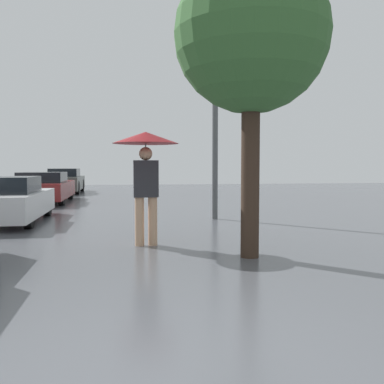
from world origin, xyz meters
name	(u,v)px	position (x,y,z in m)	size (l,w,h in m)	color
pedestrian	(146,155)	(0.10, 4.86, 1.58)	(1.14, 1.14, 1.97)	tan
parked_car_second	(3,201)	(-3.19, 8.52, 0.54)	(1.86, 3.93, 1.13)	silver
parked_car_third	(44,188)	(-3.22, 14.44, 0.57)	(1.82, 4.55, 1.16)	maroon
parked_car_farthest	(65,181)	(-3.17, 20.41, 0.61)	(1.64, 4.33, 1.27)	#4C514C
tree	(251,37)	(1.60, 3.64, 3.28)	(2.30, 2.30, 4.47)	#38281E
street_lamp	(215,130)	(2.11, 8.33, 2.32)	(0.30, 0.30, 3.90)	#515456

